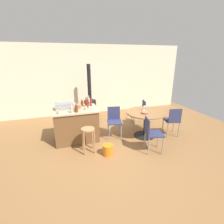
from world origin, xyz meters
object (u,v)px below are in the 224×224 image
folding_chair_near (152,132)px  serving_bowl (145,112)px  cup_2 (75,105)px  plastic_bucket (108,150)px  cup_4 (76,109)px  wine_glass (144,107)px  bottle_1 (76,109)px  cup_0 (86,108)px  folding_chair_right (114,120)px  wood_stove (90,106)px  dining_table (145,118)px  kitchen_island (76,124)px  cup_1 (80,107)px  cup_3 (59,112)px  folding_chair_far (173,119)px  folding_chair_left (140,111)px  toolbox (64,106)px  wooden_stool (88,135)px  bottle_0 (87,103)px  bottle_2 (89,101)px  bottle_4 (86,103)px  bottle_6 (82,103)px  bottle_3 (72,109)px  bottle_5 (91,103)px

folding_chair_near → serving_bowl: 0.75m
cup_2 → plastic_bucket: (0.59, -1.26, -0.83)m
cup_4 → wine_glass: bearing=-3.1°
bottle_1 → plastic_bucket: (0.61, -0.72, -0.87)m
folding_chair_near → cup_0: bearing=144.6°
folding_chair_near → wine_glass: wine_glass is taller
folding_chair_right → cup_4: cup_4 is taller
folding_chair_near → wood_stove: size_ratio=0.43×
folding_chair_near → bottle_1: bottle_1 is taller
dining_table → cup_4: (-1.91, 0.25, 0.38)m
cup_2 → kitchen_island: bearing=-96.6°
cup_0 → plastic_bucket: cup_0 is taller
cup_1 → cup_3: 0.61m
cup_2 → folding_chair_near: bearing=-41.0°
folding_chair_far → folding_chair_left: size_ratio=1.02×
toolbox → cup_4: 0.35m
wooden_stool → folding_chair_right: 1.06m
folding_chair_near → bottle_0: (-1.32, 1.19, 0.51)m
bottle_2 → bottle_4: bottle_2 is taller
folding_chair_far → cup_0: cup_0 is taller
toolbox → bottle_0: (0.61, -0.06, 0.03)m
toolbox → bottle_6: (0.49, 0.20, -0.02)m
cup_0 → wine_glass: (1.69, -0.06, -0.10)m
wine_glass → serving_bowl: size_ratio=0.80×
wood_stove → cup_2: size_ratio=17.71×
wood_stove → bottle_6: 1.46m
toolbox → plastic_bucket: 1.65m
bottle_0 → bottle_3: bottle_0 is taller
folding_chair_right → cup_3: 1.55m
folding_chair_near → bottle_1: (-1.65, 0.89, 0.48)m
toolbox → bottle_2: size_ratio=1.66×
toolbox → cup_3: bearing=-113.9°
wine_glass → bottle_4: bearing=166.0°
bottle_5 → plastic_bucket: bottle_5 is taller
cup_4 → cup_1: bearing=48.1°
folding_chair_right → cup_0: (-0.80, -0.05, 0.43)m
bottle_0 → bottle_4: bearing=93.9°
kitchen_island → wine_glass: kitchen_island is taller
bottle_0 → wine_glass: bearing=-8.7°
bottle_4 → bottle_6: 0.14m
folding_chair_right → bottle_5: bottle_5 is taller
serving_bowl → bottle_3: bearing=173.9°
bottle_0 → wood_stove: bearing=77.5°
bottle_3 → bottle_6: 0.65m
bottle_1 → cup_1: 0.31m
bottle_0 → plastic_bucket: (0.28, -1.02, -0.90)m
folding_chair_far → folding_chair_left: 1.18m
dining_table → plastic_bucket: 1.52m
toolbox → serving_bowl: size_ratio=2.56×
plastic_bucket → serving_bowl: bearing=23.1°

